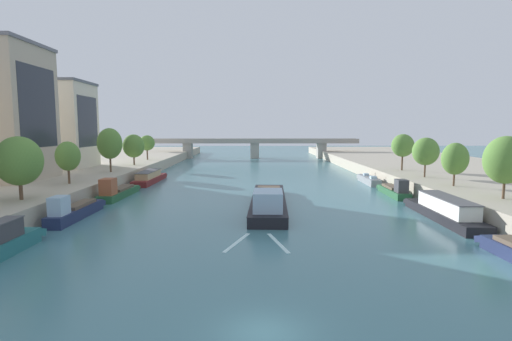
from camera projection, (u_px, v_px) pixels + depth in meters
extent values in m
plane|color=#42757F|center=(264.00, 334.00, 19.04)|extent=(400.00, 400.00, 0.00)
cube|color=#B2A893|center=(44.00, 175.00, 73.28)|extent=(36.00, 170.00, 2.35)
cube|color=#B2A893|center=(466.00, 175.00, 73.88)|extent=(36.00, 170.00, 2.35)
cube|color=black|center=(269.00, 203.00, 49.47)|extent=(5.20, 22.51, 1.16)
cube|color=black|center=(269.00, 188.00, 60.90)|extent=(3.99, 1.43, 0.94)
cube|color=black|center=(269.00, 198.00, 49.41)|extent=(5.28, 22.51, 0.06)
cube|color=#9EBCD6|center=(268.00, 201.00, 41.75)|extent=(3.31, 4.61, 2.12)
cube|color=black|center=(268.00, 194.00, 43.94)|extent=(2.48, 0.15, 0.59)
cube|color=brown|center=(269.00, 193.00, 51.60)|extent=(3.78, 11.75, 0.36)
cylinder|color=#232328|center=(274.00, 204.00, 42.66)|extent=(0.07, 0.07, 1.10)
cube|color=silver|center=(278.00, 243.00, 34.08)|extent=(1.73, 5.92, 0.03)
cube|color=silver|center=(237.00, 242.00, 34.23)|extent=(2.27, 5.80, 0.03)
cube|color=#23666B|center=(34.00, 232.00, 34.94)|extent=(1.65, 1.26, 0.97)
cube|color=#1E284C|center=(76.00, 213.00, 43.29)|extent=(2.00, 10.59, 1.14)
cube|color=#1E284C|center=(97.00, 203.00, 48.88)|extent=(1.80, 1.26, 0.94)
cube|color=#1E284C|center=(76.00, 208.00, 43.23)|extent=(2.04, 10.59, 0.06)
cube|color=#9EBCD6|center=(59.00, 206.00, 39.54)|extent=(1.44, 2.13, 1.92)
cube|color=black|center=(64.00, 201.00, 40.57)|extent=(1.13, 0.04, 0.54)
cube|color=brown|center=(80.00, 204.00, 44.25)|extent=(1.53, 5.51, 0.36)
cylinder|color=#232328|center=(64.00, 209.00, 40.01)|extent=(0.07, 0.07, 1.10)
cube|color=#235633|center=(119.00, 194.00, 56.52)|extent=(2.68, 11.03, 0.94)
cube|color=#235633|center=(133.00, 187.00, 62.29)|extent=(2.22, 1.28, 0.83)
cube|color=#235633|center=(119.00, 191.00, 56.46)|extent=(2.73, 11.03, 0.06)
cube|color=#9E5133|center=(108.00, 187.00, 52.64)|extent=(1.80, 2.25, 2.23)
cube|color=black|center=(111.00, 183.00, 53.70)|extent=(1.38, 0.08, 0.62)
cube|color=brown|center=(122.00, 188.00, 57.53)|extent=(1.99, 5.75, 0.36)
cylinder|color=#232328|center=(112.00, 190.00, 53.12)|extent=(0.07, 0.07, 1.10)
cube|color=maroon|center=(150.00, 180.00, 71.75)|extent=(3.12, 13.66, 0.94)
cube|color=maroon|center=(160.00, 175.00, 78.84)|extent=(2.68, 1.27, 0.83)
cube|color=maroon|center=(150.00, 177.00, 71.69)|extent=(3.17, 13.66, 0.06)
cube|color=tan|center=(149.00, 174.00, 70.95)|extent=(2.50, 8.75, 1.15)
cube|color=#4C4C51|center=(148.00, 171.00, 70.88)|extent=(2.67, 9.02, 0.08)
cylinder|color=#232328|center=(145.00, 177.00, 67.57)|extent=(0.07, 0.07, 1.10)
cube|color=#1E284C|center=(488.00, 239.00, 33.14)|extent=(1.89, 1.26, 0.89)
cube|color=black|center=(443.00, 215.00, 42.75)|extent=(3.09, 14.97, 0.97)
cube|color=black|center=(415.00, 201.00, 50.51)|extent=(2.70, 1.26, 0.85)
cube|color=black|center=(443.00, 211.00, 42.70)|extent=(3.14, 14.98, 0.06)
cube|color=white|center=(447.00, 205.00, 41.87)|extent=(2.48, 9.59, 1.53)
cube|color=#4C4C51|center=(448.00, 197.00, 41.78)|extent=(2.66, 9.88, 0.08)
cylinder|color=#232328|center=(469.00, 214.00, 38.18)|extent=(0.07, 0.07, 1.10)
cube|color=#235633|center=(393.00, 192.00, 57.96)|extent=(2.24, 9.57, 0.93)
cube|color=#235633|center=(383.00, 187.00, 63.02)|extent=(1.90, 1.26, 0.83)
cube|color=#235633|center=(394.00, 189.00, 57.90)|extent=(2.28, 9.57, 0.06)
cube|color=#38383D|center=(401.00, 186.00, 54.58)|extent=(1.53, 1.95, 1.84)
cube|color=black|center=(399.00, 183.00, 55.51)|extent=(1.18, 0.06, 0.52)
cube|color=brown|center=(392.00, 187.00, 58.83)|extent=(1.67, 4.99, 0.36)
cylinder|color=#232328|center=(402.00, 188.00, 55.00)|extent=(0.07, 0.07, 1.10)
cube|color=gray|center=(369.00, 180.00, 70.34)|extent=(2.00, 9.37, 1.15)
cube|color=gray|center=(362.00, 176.00, 75.31)|extent=(1.74, 1.28, 0.94)
cube|color=gray|center=(369.00, 177.00, 70.27)|extent=(2.04, 9.37, 0.06)
cube|color=#9EBCD6|center=(366.00, 174.00, 72.28)|extent=(0.92, 0.92, 0.40)
cube|color=#9EBCD6|center=(373.00, 177.00, 67.64)|extent=(1.01, 1.12, 0.48)
cylinder|color=#232328|center=(375.00, 176.00, 67.42)|extent=(0.07, 0.07, 1.10)
cylinder|color=brown|center=(21.00, 187.00, 41.71)|extent=(0.38, 0.38, 2.76)
ellipsoid|color=#568438|center=(19.00, 161.00, 41.40)|extent=(4.77, 4.77, 5.27)
cylinder|color=brown|center=(69.00, 174.00, 53.74)|extent=(0.31, 0.31, 2.73)
ellipsoid|color=#568438|center=(68.00, 156.00, 53.46)|extent=(3.30, 3.30, 4.05)
cylinder|color=brown|center=(110.00, 162.00, 68.12)|extent=(0.32, 0.32, 3.51)
ellipsoid|color=#568438|center=(110.00, 144.00, 67.76)|extent=(4.25, 4.25, 5.39)
cylinder|color=brown|center=(134.00, 159.00, 80.77)|extent=(0.31, 0.31, 2.64)
ellipsoid|color=#568438|center=(134.00, 146.00, 80.48)|extent=(4.42, 4.42, 4.83)
cylinder|color=brown|center=(147.00, 153.00, 94.18)|extent=(0.35, 0.35, 3.06)
ellipsoid|color=#568438|center=(147.00, 143.00, 93.90)|extent=(3.70, 3.70, 3.71)
cylinder|color=brown|center=(504.00, 186.00, 42.25)|extent=(0.28, 0.28, 2.84)
ellipsoid|color=#568438|center=(506.00, 160.00, 41.93)|extent=(4.49, 4.49, 5.19)
cylinder|color=brown|center=(454.00, 177.00, 51.58)|extent=(0.26, 0.26, 2.49)
ellipsoid|color=#568438|center=(455.00, 159.00, 51.32)|extent=(3.41, 3.41, 4.24)
cylinder|color=brown|center=(425.00, 168.00, 60.91)|extent=(0.26, 0.26, 2.86)
ellipsoid|color=#568438|center=(426.00, 151.00, 60.62)|extent=(4.03, 4.03, 4.34)
cylinder|color=brown|center=(402.00, 161.00, 70.76)|extent=(0.31, 0.31, 3.39)
ellipsoid|color=#568438|center=(403.00, 145.00, 70.45)|extent=(3.97, 3.97, 4.15)
cube|color=#232833|center=(39.00, 107.00, 56.51)|extent=(0.04, 9.71, 11.72)
cube|color=beige|center=(56.00, 126.00, 75.64)|extent=(12.67, 10.99, 16.23)
cube|color=#565B66|center=(53.00, 82.00, 74.72)|extent=(13.05, 11.32, 0.50)
cube|color=#232833|center=(88.00, 122.00, 75.60)|extent=(0.04, 8.79, 9.74)
cube|color=#9E998E|center=(255.00, 142.00, 128.37)|extent=(68.40, 4.40, 0.60)
cube|color=#9E998E|center=(255.00, 140.00, 126.30)|extent=(68.40, 0.30, 0.90)
cube|color=#9E998E|center=(255.00, 140.00, 130.27)|extent=(68.40, 0.30, 0.90)
cube|color=#9E998E|center=(188.00, 151.00, 128.51)|extent=(2.80, 3.60, 4.99)
cube|color=#9E998E|center=(255.00, 151.00, 128.67)|extent=(2.80, 3.60, 4.99)
cube|color=#9E998E|center=(321.00, 151.00, 128.84)|extent=(2.80, 3.60, 4.99)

